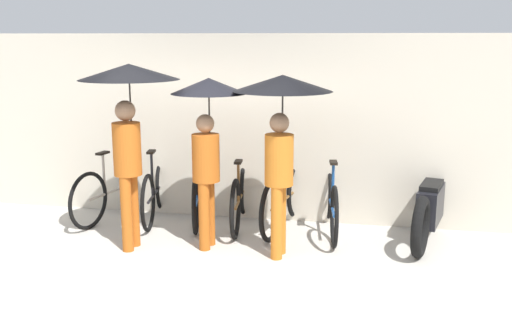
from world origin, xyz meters
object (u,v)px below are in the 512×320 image
(parked_bicycle_3, at_px, (240,197))
(pedestrian_center, at_px, (208,120))
(pedestrian_leading, at_px, (129,100))
(parked_bicycle_4, at_px, (285,198))
(parked_bicycle_5, at_px, (331,202))
(parked_bicycle_0, at_px, (114,189))
(pedestrian_trailing, at_px, (282,111))
(parked_bicycle_2, at_px, (198,193))
(motorcycle, at_px, (430,208))
(parked_bicycle_1, at_px, (155,191))

(parked_bicycle_3, height_order, pedestrian_center, pedestrian_center)
(pedestrian_leading, bearing_deg, parked_bicycle_4, 32.70)
(parked_bicycle_5, bearing_deg, pedestrian_center, 111.04)
(parked_bicycle_5, xyz_separation_m, pedestrian_leading, (-2.27, -0.95, 1.36))
(parked_bicycle_3, bearing_deg, pedestrian_center, 159.67)
(parked_bicycle_3, bearing_deg, parked_bicycle_0, 83.97)
(pedestrian_leading, relative_size, pedestrian_trailing, 1.05)
(parked_bicycle_0, height_order, parked_bicycle_2, parked_bicycle_2)
(parked_bicycle_3, bearing_deg, parked_bicycle_5, -96.85)
(parked_bicycle_0, xyz_separation_m, parked_bicycle_5, (2.98, -0.04, -0.01))
(parked_bicycle_2, height_order, parked_bicycle_3, parked_bicycle_2)
(parked_bicycle_3, xyz_separation_m, motorcycle, (2.40, -0.07, 0.01))
(pedestrian_center, bearing_deg, pedestrian_trailing, -2.44)
(parked_bicycle_4, height_order, pedestrian_center, pedestrian_center)
(parked_bicycle_0, height_order, motorcycle, parked_bicycle_0)
(parked_bicycle_5, bearing_deg, pedestrian_leading, 105.29)
(parked_bicycle_2, distance_m, parked_bicycle_5, 1.79)
(parked_bicycle_0, bearing_deg, parked_bicycle_5, -79.32)
(parked_bicycle_0, xyz_separation_m, pedestrian_center, (1.58, -0.79, 1.11))
(parked_bicycle_1, height_order, parked_bicycle_5, parked_bicycle_1)
(parked_bicycle_5, relative_size, pedestrian_leading, 0.84)
(parked_bicycle_0, relative_size, pedestrian_center, 0.90)
(parked_bicycle_0, height_order, parked_bicycle_1, parked_bicycle_0)
(parked_bicycle_2, relative_size, pedestrian_leading, 0.80)
(parked_bicycle_0, distance_m, pedestrian_center, 2.09)
(parked_bicycle_1, height_order, parked_bicycle_2, parked_bicycle_2)
(parked_bicycle_3, bearing_deg, parked_bicycle_1, 82.29)
(parked_bicycle_3, relative_size, pedestrian_trailing, 0.86)
(motorcycle, bearing_deg, parked_bicycle_1, 102.53)
(parked_bicycle_0, height_order, pedestrian_leading, pedestrian_leading)
(pedestrian_leading, bearing_deg, parked_bicycle_1, 99.02)
(parked_bicycle_3, xyz_separation_m, pedestrian_leading, (-1.08, -0.97, 1.36))
(parked_bicycle_2, xyz_separation_m, pedestrian_leading, (-0.48, -1.04, 1.36))
(parked_bicycle_4, xyz_separation_m, pedestrian_center, (-0.80, -0.78, 1.11))
(parked_bicycle_1, distance_m, pedestrian_center, 1.71)
(parked_bicycle_1, bearing_deg, parked_bicycle_0, 83.23)
(parked_bicycle_0, height_order, parked_bicycle_3, parked_bicycle_0)
(parked_bicycle_2, xyz_separation_m, parked_bicycle_4, (1.19, -0.07, 0.01))
(parked_bicycle_3, distance_m, pedestrian_trailing, 1.68)
(pedestrian_center, relative_size, pedestrian_trailing, 0.97)
(parked_bicycle_1, bearing_deg, parked_bicycle_3, -101.84)
(parked_bicycle_0, relative_size, pedestrian_trailing, 0.88)
(parked_bicycle_4, height_order, motorcycle, parked_bicycle_4)
(pedestrian_trailing, bearing_deg, parked_bicycle_0, 165.03)
(parked_bicycle_4, height_order, pedestrian_leading, pedestrian_leading)
(parked_bicycle_4, relative_size, pedestrian_trailing, 0.88)
(parked_bicycle_0, relative_size, pedestrian_leading, 0.84)
(parked_bicycle_2, distance_m, pedestrian_trailing, 2.02)
(parked_bicycle_2, height_order, parked_bicycle_4, parked_bicycle_4)
(pedestrian_leading, distance_m, pedestrian_center, 0.93)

